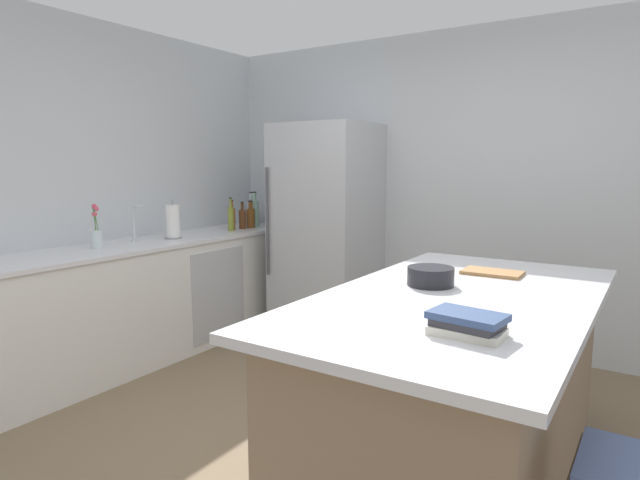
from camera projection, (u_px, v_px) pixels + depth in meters
ground_plane at (334, 469)px, 2.64m from camera, size 7.20×7.20×0.00m
wall_rear at (479, 191)px, 4.32m from camera, size 6.00×0.10×2.60m
wall_left at (44, 194)px, 3.78m from camera, size 0.10×6.00×2.60m
counter_run_left at (159, 296)px, 4.27m from camera, size 0.66×2.87×0.92m
kitchen_island at (456, 391)px, 2.45m from camera, size 1.10×2.03×0.93m
refrigerator at (326, 231)px, 4.69m from camera, size 0.81×0.76×1.86m
sink_faucet at (135, 222)px, 4.07m from camera, size 0.15×0.05×0.30m
flower_vase at (96, 235)px, 3.78m from camera, size 0.08×0.08×0.32m
paper_towel_roll at (173, 222)px, 4.27m from camera, size 0.14×0.14×0.31m
wine_bottle at (270, 209)px, 5.22m from camera, size 0.06×0.06×0.39m
soda_bottle at (251, 212)px, 5.24m from camera, size 0.07×0.07×0.33m
gin_bottle at (255, 213)px, 5.07m from camera, size 0.08×0.08×0.34m
whiskey_bottle at (251, 217)px, 5.00m from camera, size 0.08×0.08×0.26m
syrup_bottle at (242, 218)px, 4.93m from camera, size 0.07×0.07×0.25m
vinegar_bottle at (232, 218)px, 4.87m from camera, size 0.06×0.06×0.27m
olive_oil_bottle at (231, 218)px, 4.76m from camera, size 0.06×0.06×0.30m
cookbook_stack at (467, 324)px, 1.81m from camera, size 0.26×0.19×0.08m
mixing_bowl at (431, 276)px, 2.56m from camera, size 0.22×0.22×0.09m
cutting_board at (492, 273)px, 2.82m from camera, size 0.31×0.19×0.02m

